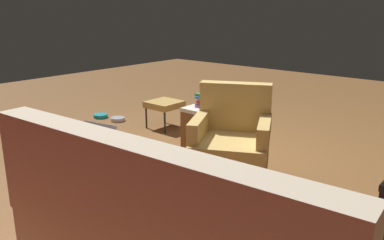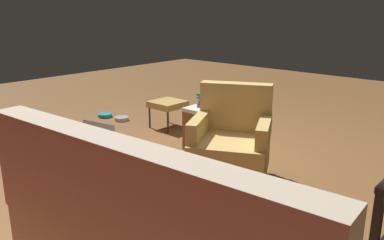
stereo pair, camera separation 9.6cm
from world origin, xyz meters
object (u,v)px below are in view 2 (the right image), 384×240
pet_bowl_teal (105,115)px  yellow_mug (207,90)px  armchair (231,143)px  pet_bowl_steel (122,119)px  laptop_desk (108,152)px  tv_remote (208,104)px  ottoman (168,105)px  laptop (104,141)px  book_stack_hamper (211,101)px  wicker_hamper (210,128)px

pet_bowl_teal → yellow_mug: bearing=178.4°
armchair → pet_bowl_teal: armchair is taller
armchair → pet_bowl_steel: bearing=-14.1°
laptop_desk → yellow_mug: size_ratio=5.60×
yellow_mug → tv_remote: bearing=-55.6°
ottoman → armchair: bearing=154.0°
laptop → book_stack_hamper: (0.18, -1.55, 0.03)m
laptop_desk → pet_bowl_steel: size_ratio=2.80×
yellow_mug → tv_remote: (0.08, -0.12, -0.19)m
wicker_hamper → yellow_mug: bearing=59.3°
armchair → tv_remote: (0.78, -0.60, 0.13)m
armchair → tv_remote: bearing=-37.9°
armchair → wicker_hamper: size_ratio=1.89×
armchair → ottoman: armchair is taller
tv_remote → ottoman: (0.84, -0.18, -0.18)m
armchair → laptop: armchair is taller
laptop_desk → wicker_hamper: (0.17, -1.50, -0.18)m
wicker_hamper → yellow_mug: 0.44m
book_stack_hamper → pet_bowl_teal: size_ratio=1.39×
yellow_mug → pet_bowl_steel: bearing=-3.5°
laptop_desk → yellow_mug: 1.50m
armchair → yellow_mug: size_ratio=9.07×
pet_bowl_steel → tv_remote: bearing=-179.5°
armchair → laptop: bearing=64.2°
tv_remote → ottoman: 0.87m
tv_remote → book_stack_hamper: bearing=130.6°
wicker_hamper → pet_bowl_teal: bearing=-0.5°
laptop_desk → tv_remote: 1.61m
yellow_mug → laptop: bearing=97.7°
laptop → pet_bowl_steel: 2.51m
laptop → book_stack_hamper: size_ratio=1.31×
wicker_hamper → pet_bowl_teal: size_ratio=2.40×
ottoman → pet_bowl_steel: ottoman is taller
pet_bowl_steel → wicker_hamper: bearing=177.8°
laptop → pet_bowl_steel: laptop is taller
laptop → tv_remote: (0.28, -1.63, -0.04)m
laptop_desk → laptop: laptop is taller
tv_remote → pet_bowl_teal: size_ratio=0.80×
ottoman → tv_remote: bearing=167.7°
pet_bowl_teal → laptop_desk: bearing=144.9°
laptop → yellow_mug: yellow_mug is taller
laptop_desk → pet_bowl_teal: 2.68m
ottoman → pet_bowl_teal: size_ratio=2.00×
laptop_desk → pet_bowl_teal: bearing=-35.1°
laptop_desk → tv_remote: size_ratio=3.50×
laptop → tv_remote: size_ratio=2.28×
yellow_mug → pet_bowl_steel: yellow_mug is taller
laptop → wicker_hamper: bearing=-83.3°
pet_bowl_steel → laptop_desk: bearing=139.6°
laptop → tv_remote: bearing=-80.1°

